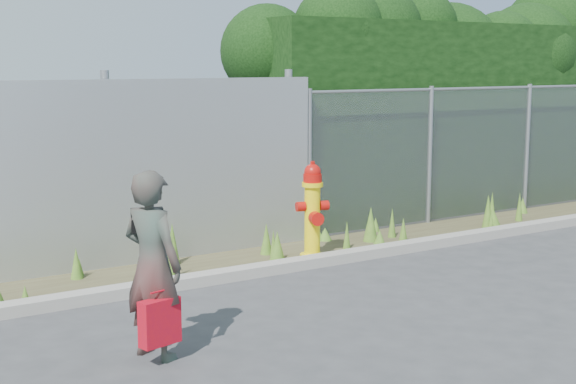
% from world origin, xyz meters
% --- Properties ---
extents(ground, '(80.00, 80.00, 0.00)m').
position_xyz_m(ground, '(0.00, 0.00, 0.00)').
color(ground, '#373739').
rests_on(ground, ground).
extents(curb, '(16.00, 0.22, 0.12)m').
position_xyz_m(curb, '(0.00, 1.80, 0.06)').
color(curb, gray).
rests_on(curb, ground).
extents(weed_strip, '(16.00, 1.20, 0.54)m').
position_xyz_m(weed_strip, '(-0.64, 2.41, 0.12)').
color(weed_strip, '#433D26').
rests_on(weed_strip, ground).
extents(chainlink_fence, '(6.50, 0.07, 2.05)m').
position_xyz_m(chainlink_fence, '(4.25, 3.00, 1.03)').
color(chainlink_fence, gray).
rests_on(chainlink_fence, ground).
extents(hedge, '(7.71, 2.06, 3.81)m').
position_xyz_m(hedge, '(4.59, 4.05, 2.06)').
color(hedge, black).
rests_on(hedge, ground).
extents(fire_hydrant, '(0.41, 0.36, 1.21)m').
position_xyz_m(fire_hydrant, '(0.50, 2.10, 0.59)').
color(fire_hydrant, yellow).
rests_on(fire_hydrant, ground).
extents(woman, '(0.57, 0.67, 1.55)m').
position_xyz_m(woman, '(-2.45, 0.05, 0.77)').
color(woman, '#0E594B').
rests_on(woman, ground).
extents(red_tote_bag, '(0.34, 0.12, 0.44)m').
position_xyz_m(red_tote_bag, '(-2.48, -0.14, 0.36)').
color(red_tote_bag, '#A4091D').
extents(black_shoulder_bag, '(0.26, 0.11, 0.19)m').
position_xyz_m(black_shoulder_bag, '(-2.44, 0.15, 1.13)').
color(black_shoulder_bag, black).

